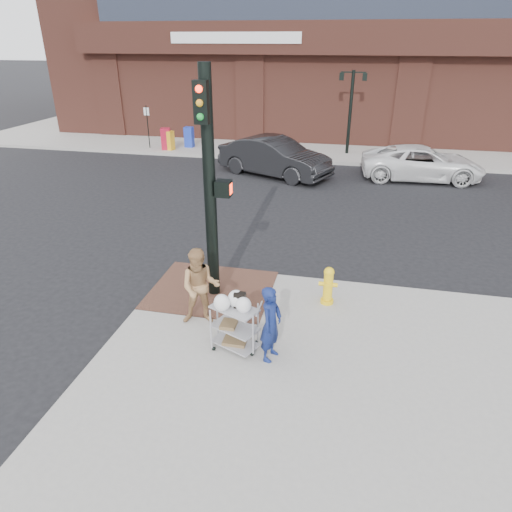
% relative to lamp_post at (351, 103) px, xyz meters
% --- Properties ---
extents(ground, '(220.00, 220.00, 0.00)m').
position_rel_lamp_post_xyz_m(ground, '(-2.00, -16.00, -2.62)').
color(ground, black).
rests_on(ground, ground).
extents(sidewalk_far, '(65.00, 36.00, 0.15)m').
position_rel_lamp_post_xyz_m(sidewalk_far, '(10.50, 16.00, -2.54)').
color(sidewalk_far, gray).
rests_on(sidewalk_far, ground).
extents(brick_curb_ramp, '(2.80, 2.40, 0.01)m').
position_rel_lamp_post_xyz_m(brick_curb_ramp, '(-2.60, -15.10, -2.46)').
color(brick_curb_ramp, '#4C2E23').
rests_on(brick_curb_ramp, sidewalk_near).
extents(lamp_post, '(1.32, 0.22, 4.00)m').
position_rel_lamp_post_xyz_m(lamp_post, '(0.00, 0.00, 0.00)').
color(lamp_post, black).
rests_on(lamp_post, sidewalk_far).
extents(parking_sign, '(0.05, 0.05, 2.20)m').
position_rel_lamp_post_xyz_m(parking_sign, '(-10.50, -1.00, -1.37)').
color(parking_sign, black).
rests_on(parking_sign, sidewalk_far).
extents(traffic_signal_pole, '(0.61, 0.51, 5.00)m').
position_rel_lamp_post_xyz_m(traffic_signal_pole, '(-2.48, -15.23, 0.21)').
color(traffic_signal_pole, black).
rests_on(traffic_signal_pole, sidewalk_near).
extents(woman_blue, '(0.48, 0.61, 1.48)m').
position_rel_lamp_post_xyz_m(woman_blue, '(-0.77, -17.29, -1.73)').
color(woman_blue, navy).
rests_on(woman_blue, sidewalk_near).
extents(pedestrian_tan, '(0.94, 0.81, 1.66)m').
position_rel_lamp_post_xyz_m(pedestrian_tan, '(-2.39, -16.43, -1.64)').
color(pedestrian_tan, '#A97D4F').
rests_on(pedestrian_tan, sidewalk_near).
extents(sedan_dark, '(5.34, 3.66, 1.67)m').
position_rel_lamp_post_xyz_m(sedan_dark, '(-3.01, -4.48, -1.78)').
color(sedan_dark, black).
rests_on(sedan_dark, ground).
extents(minivan_white, '(5.18, 2.58, 1.41)m').
position_rel_lamp_post_xyz_m(minivan_white, '(3.28, -3.69, -1.91)').
color(minivan_white, white).
rests_on(minivan_white, ground).
extents(utility_cart, '(0.99, 0.79, 1.20)m').
position_rel_lamp_post_xyz_m(utility_cart, '(-1.49, -17.14, -1.92)').
color(utility_cart, '#97969B').
rests_on(utility_cart, sidewalk_near).
extents(fire_hydrant, '(0.42, 0.29, 0.89)m').
position_rel_lamp_post_xyz_m(fire_hydrant, '(0.12, -15.10, -2.01)').
color(fire_hydrant, yellow).
rests_on(fire_hydrant, sidewalk_near).
extents(newsbox_red, '(0.56, 0.53, 1.12)m').
position_rel_lamp_post_xyz_m(newsbox_red, '(-9.45, -1.19, -1.91)').
color(newsbox_red, '#B0142D').
rests_on(newsbox_red, sidewalk_far).
extents(newsbox_yellow, '(0.49, 0.46, 0.98)m').
position_rel_lamp_post_xyz_m(newsbox_yellow, '(-9.24, -1.21, -1.98)').
color(newsbox_yellow, gold).
rests_on(newsbox_yellow, sidewalk_far).
extents(newsbox_blue, '(0.46, 0.42, 1.06)m').
position_rel_lamp_post_xyz_m(newsbox_blue, '(-8.46, -0.34, -1.94)').
color(newsbox_blue, '#1D38BC').
rests_on(newsbox_blue, sidewalk_far).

